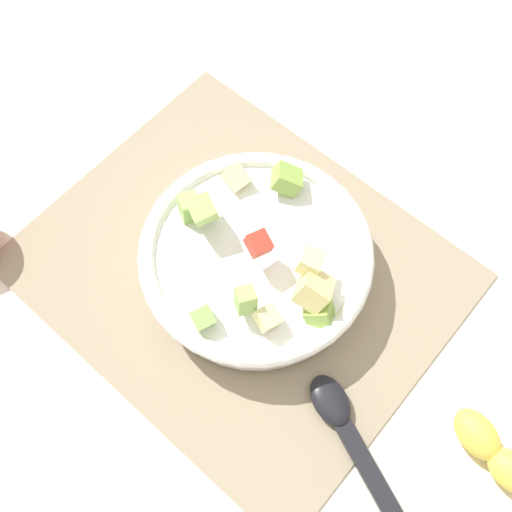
# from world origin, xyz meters

# --- Properties ---
(ground_plane) EXTENTS (2.40, 2.40, 0.00)m
(ground_plane) POSITION_xyz_m (0.00, 0.00, 0.00)
(ground_plane) COLOR silver
(placemat) EXTENTS (0.45, 0.37, 0.01)m
(placemat) POSITION_xyz_m (0.00, 0.00, 0.00)
(placemat) COLOR gray
(placemat) RESTS_ON ground_plane
(salad_bowl) EXTENTS (0.25, 0.25, 0.10)m
(salad_bowl) POSITION_xyz_m (0.02, 0.01, 0.04)
(salad_bowl) COLOR white
(salad_bowl) RESTS_ON placemat
(serving_spoon) EXTENTS (0.24, 0.12, 0.01)m
(serving_spoon) POSITION_xyz_m (0.22, -0.07, 0.01)
(serving_spoon) COLOR black
(serving_spoon) RESTS_ON placemat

